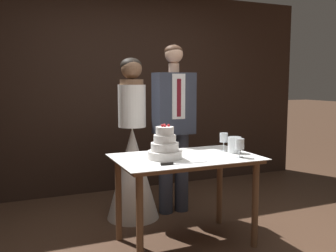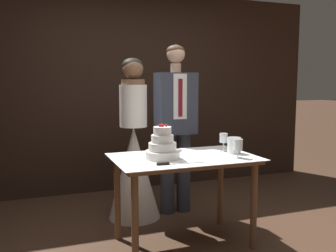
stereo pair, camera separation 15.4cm
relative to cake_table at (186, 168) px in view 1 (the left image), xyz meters
The scene contains 10 objects.
ground_plane 0.69m from the cake_table, 93.26° to the right, with size 40.00×40.00×0.00m, color #4C3323.
wall_back 1.98m from the cake_table, 90.28° to the left, with size 5.34×0.12×2.56m, color black.
cake_table is the anchor object (origin of this frame).
tiered_cake 0.29m from the cake_table, behind, with size 0.29×0.29×0.29m.
cake_knife 0.34m from the cake_table, 130.13° to the right, with size 0.40×0.04×0.02m.
wine_glass_near 0.50m from the cake_table, 12.59° to the left, with size 0.07×0.07×0.17m.
wine_glass_middle 0.50m from the cake_table, 26.60° to the right, with size 0.08×0.08×0.16m.
hurricane_candle 0.51m from the cake_table, ahead, with size 0.12×0.12×0.14m.
bride 0.82m from the cake_table, 106.61° to the left, with size 0.54×0.54×1.65m.
groom 0.87m from the cake_table, 73.37° to the left, with size 0.42×0.25×1.80m.
Camera 1 is at (-1.36, -2.69, 1.42)m, focal length 40.00 mm.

